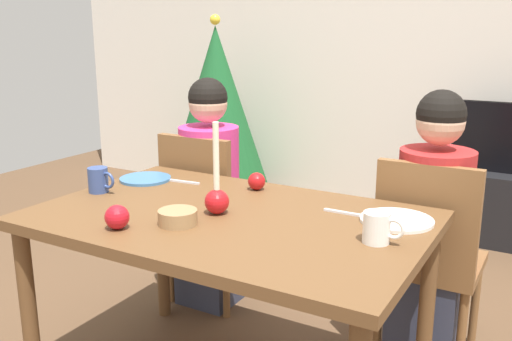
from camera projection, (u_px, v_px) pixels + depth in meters
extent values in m
cube|color=silver|center=(420.00, 43.00, 4.07)|extent=(6.40, 0.10, 2.60)
cube|color=brown|center=(229.00, 220.00, 2.02)|extent=(1.40, 0.90, 0.04)
cylinder|color=brown|center=(29.00, 317.00, 2.10)|extent=(0.06, 0.06, 0.71)
cylinder|color=brown|center=(162.00, 248.00, 2.75)|extent=(0.06, 0.06, 0.71)
cylinder|color=brown|center=(426.00, 311.00, 2.14)|extent=(0.06, 0.06, 0.71)
cube|color=brown|center=(216.00, 220.00, 2.93)|extent=(0.40, 0.40, 0.04)
cube|color=brown|center=(194.00, 183.00, 2.72)|extent=(0.40, 0.04, 0.45)
cylinder|color=brown|center=(260.00, 255.00, 3.05)|extent=(0.04, 0.04, 0.41)
cylinder|color=brown|center=(208.00, 244.00, 3.21)|extent=(0.04, 0.04, 0.41)
cylinder|color=brown|center=(226.00, 279.00, 2.76)|extent=(0.04, 0.04, 0.41)
cylinder|color=brown|center=(171.00, 265.00, 2.92)|extent=(0.04, 0.04, 0.41)
cube|color=brown|center=(432.00, 262.00, 2.40)|extent=(0.40, 0.40, 0.04)
cube|color=brown|center=(426.00, 220.00, 2.19)|extent=(0.40, 0.04, 0.45)
cylinder|color=brown|center=(475.00, 303.00, 2.51)|extent=(0.04, 0.04, 0.41)
cylinder|color=brown|center=(400.00, 286.00, 2.68)|extent=(0.04, 0.04, 0.41)
cylinder|color=brown|center=(461.00, 338.00, 2.23)|extent=(0.04, 0.04, 0.41)
cylinder|color=brown|center=(378.00, 317.00, 2.39)|extent=(0.04, 0.04, 0.41)
cube|color=#33384C|center=(211.00, 260.00, 2.94)|extent=(0.28, 0.28, 0.45)
cylinder|color=#D1337A|center=(209.00, 174.00, 2.82)|extent=(0.30, 0.30, 0.48)
sphere|color=tan|center=(208.00, 104.00, 2.74)|extent=(0.19, 0.19, 0.19)
sphere|color=black|center=(208.00, 97.00, 2.73)|extent=(0.19, 0.19, 0.19)
cube|color=#33384C|center=(425.00, 311.00, 2.41)|extent=(0.28, 0.28, 0.45)
cylinder|color=#AD2323|center=(434.00, 208.00, 2.29)|extent=(0.30, 0.30, 0.48)
sphere|color=tan|center=(441.00, 122.00, 2.20)|extent=(0.19, 0.19, 0.19)
sphere|color=black|center=(441.00, 114.00, 2.20)|extent=(0.19, 0.19, 0.19)
cube|color=black|center=(508.00, 208.00, 3.73)|extent=(0.64, 0.40, 0.48)
cylinder|color=brown|center=(218.00, 196.00, 4.60)|extent=(0.08, 0.08, 0.14)
cone|color=#195628|center=(217.00, 109.00, 4.43)|extent=(0.84, 0.84, 1.29)
sphere|color=yellow|center=(215.00, 20.00, 4.26)|extent=(0.08, 0.08, 0.08)
sphere|color=red|center=(217.00, 202.00, 2.02)|extent=(0.09, 0.09, 0.09)
cylinder|color=#EFE5C6|center=(216.00, 156.00, 1.98)|extent=(0.02, 0.02, 0.25)
cylinder|color=teal|center=(145.00, 179.00, 2.48)|extent=(0.22, 0.22, 0.01)
cylinder|color=white|center=(397.00, 220.00, 1.94)|extent=(0.25, 0.25, 0.01)
cylinder|color=#33477F|center=(98.00, 180.00, 2.29)|extent=(0.08, 0.08, 0.10)
torus|color=#33477F|center=(108.00, 180.00, 2.26)|extent=(0.07, 0.01, 0.07)
cylinder|color=white|center=(377.00, 227.00, 1.75)|extent=(0.09, 0.09, 0.10)
torus|color=white|center=(394.00, 229.00, 1.72)|extent=(0.07, 0.01, 0.07)
cube|color=silver|center=(181.00, 181.00, 2.44)|extent=(0.18, 0.03, 0.01)
cube|color=silver|center=(347.00, 213.00, 2.02)|extent=(0.18, 0.01, 0.01)
cylinder|color=#99754C|center=(178.00, 217.00, 1.91)|extent=(0.13, 0.13, 0.05)
sphere|color=#AE1316|center=(257.00, 181.00, 2.32)|extent=(0.07, 0.07, 0.07)
sphere|color=red|center=(117.00, 217.00, 1.87)|extent=(0.08, 0.08, 0.08)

